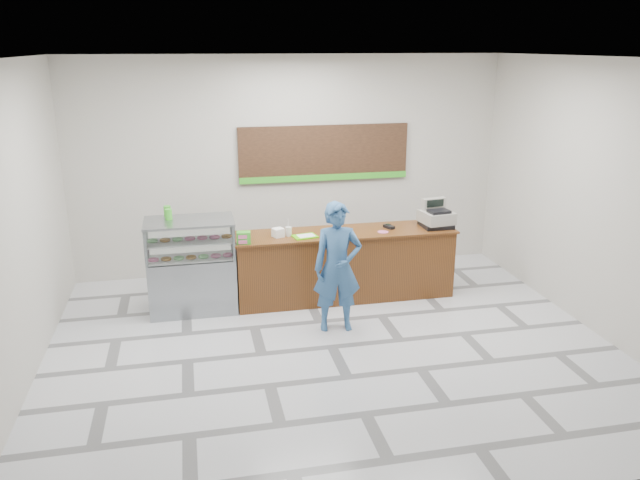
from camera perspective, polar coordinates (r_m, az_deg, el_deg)
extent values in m
plane|color=silver|center=(7.96, 1.11, -9.74)|extent=(7.00, 7.00, 0.00)
plane|color=beige|center=(10.20, -2.69, 6.78)|extent=(7.00, 0.00, 7.00)
plane|color=silver|center=(7.08, 1.28, 16.33)|extent=(7.00, 7.00, 0.00)
cube|color=#623213|center=(9.27, 2.26, -2.35)|extent=(3.20, 0.70, 1.00)
cube|color=#623213|center=(9.10, 2.30, 0.70)|extent=(3.26, 0.76, 0.03)
cube|color=gray|center=(9.04, -11.55, -3.90)|extent=(1.20, 0.70, 0.80)
cube|color=white|center=(8.83, -11.80, 0.03)|extent=(1.20, 0.70, 0.50)
cube|color=gray|center=(8.75, -11.91, 1.69)|extent=(1.22, 0.72, 0.03)
cube|color=silver|center=(8.90, -11.71, -1.38)|extent=(1.14, 0.64, 0.02)
cube|color=silver|center=(8.83, -11.80, 0.09)|extent=(1.14, 0.64, 0.02)
torus|color=#D35E8E|center=(8.81, -14.96, -1.58)|extent=(0.15, 0.15, 0.05)
torus|color=#9E6321|center=(8.80, -13.88, -1.51)|extent=(0.15, 0.15, 0.05)
torus|color=#7CDB7A|center=(8.80, -12.80, -1.45)|extent=(0.15, 0.15, 0.05)
torus|color=#9E6321|center=(8.79, -11.71, -1.38)|extent=(0.15, 0.15, 0.05)
torus|color=#7CDB7A|center=(8.79, -10.63, -1.31)|extent=(0.15, 0.15, 0.05)
torus|color=#D35E8E|center=(8.80, -9.54, -1.24)|extent=(0.15, 0.15, 0.05)
torus|color=#D35E8E|center=(8.81, -8.46, -1.17)|extent=(0.15, 0.15, 0.05)
torus|color=#7CDB7A|center=(8.88, -15.04, 0.19)|extent=(0.15, 0.15, 0.05)
torus|color=#9E6321|center=(8.87, -13.97, 0.26)|extent=(0.15, 0.15, 0.05)
torus|color=#7CDB7A|center=(8.87, -12.90, 0.33)|extent=(0.15, 0.15, 0.05)
torus|color=#D35E8E|center=(8.86, -11.82, 0.40)|extent=(0.15, 0.15, 0.05)
torus|color=#D35E8E|center=(8.86, -10.75, 0.47)|extent=(0.15, 0.15, 0.05)
torus|color=#D35E8E|center=(8.87, -9.67, 0.53)|extent=(0.15, 0.15, 0.05)
torus|color=#9E6321|center=(8.88, -8.60, 0.60)|extent=(0.15, 0.15, 0.05)
cube|color=black|center=(10.23, 0.40, 7.96)|extent=(2.80, 0.05, 0.90)
cube|color=green|center=(10.27, 0.43, 5.74)|extent=(2.80, 0.02, 0.10)
cube|color=black|center=(9.48, 10.55, 1.39)|extent=(0.43, 0.43, 0.06)
cube|color=gray|center=(9.45, 10.59, 2.08)|extent=(0.49, 0.51, 0.17)
cube|color=black|center=(9.34, 10.82, 2.58)|extent=(0.33, 0.25, 0.04)
cube|color=gray|center=(9.52, 10.35, 3.28)|extent=(0.38, 0.16, 0.17)
cube|color=black|center=(9.46, 10.49, 3.32)|extent=(0.28, 0.05, 0.11)
cube|color=black|center=(9.30, 6.33, 1.21)|extent=(0.15, 0.20, 0.04)
cube|color=#5ADA05|center=(8.83, -1.39, 0.34)|extent=(0.37, 0.30, 0.02)
cube|color=white|center=(8.83, -1.28, 0.41)|extent=(0.27, 0.21, 0.00)
cube|color=white|center=(8.84, -3.85, 0.68)|extent=(0.19, 0.19, 0.12)
cylinder|color=silver|center=(8.88, -2.90, 0.79)|extent=(0.09, 0.09, 0.13)
cube|color=green|center=(8.58, -6.99, 0.21)|extent=(0.20, 0.14, 0.17)
cylinder|color=#D35E8E|center=(9.11, 5.78, 0.74)|extent=(0.16, 0.16, 0.00)
cylinder|color=green|center=(8.98, -13.78, 2.57)|extent=(0.10, 0.10, 0.15)
cylinder|color=green|center=(8.82, -13.67, 2.29)|extent=(0.10, 0.10, 0.15)
imported|color=#305C8E|center=(8.12, 1.61, -2.50)|extent=(0.67, 0.47, 1.73)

